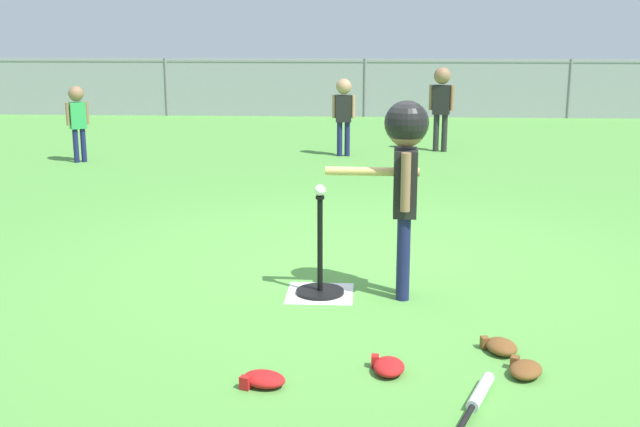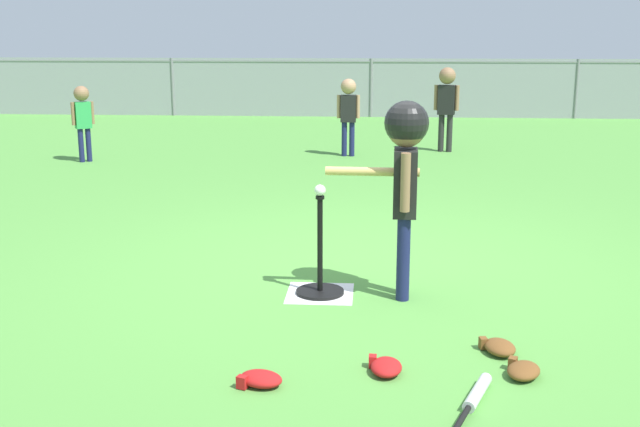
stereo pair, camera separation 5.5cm
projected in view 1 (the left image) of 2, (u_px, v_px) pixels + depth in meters
The scene contains 14 objects.
ground_plane at pixel (361, 268), 5.74m from camera, with size 60.00×60.00×0.00m, color #51933D.
home_plate at pixel (320, 293), 5.19m from camera, with size 0.44×0.44×0.01m, color white.
batting_tee at pixel (320, 279), 5.17m from camera, with size 0.32×0.32×0.67m.
baseball_on_tee at pixel (320, 190), 5.03m from camera, with size 0.07×0.07×0.07m, color white.
batter_child at pixel (405, 159), 4.94m from camera, with size 0.65×0.37×1.29m.
fielder_deep_right at pixel (344, 107), 10.65m from camera, with size 0.32×0.21×1.06m.
fielder_near_right at pixel (77, 114), 10.17m from camera, with size 0.25×0.21×1.00m.
fielder_deep_left at pixel (441, 98), 11.04m from camera, with size 0.35×0.24×1.19m.
spare_bat_silver at pixel (477, 398), 3.66m from camera, with size 0.30×0.66×0.06m.
glove_by_plate at pixel (525, 369), 3.96m from camera, with size 0.23×0.27×0.07m.
glove_near_bats at pixel (501, 346), 4.25m from camera, with size 0.21×0.25×0.07m.
glove_tossed_aside at pixel (388, 366), 3.99m from camera, with size 0.17×0.22×0.07m.
glove_outfield_drop at pixel (263, 379), 3.85m from camera, with size 0.26×0.23×0.07m.
outfield_fence at pixel (365, 86), 15.47m from camera, with size 16.06×0.06×1.15m.
Camera 1 is at (0.02, -5.50, 1.72)m, focal length 43.80 mm.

